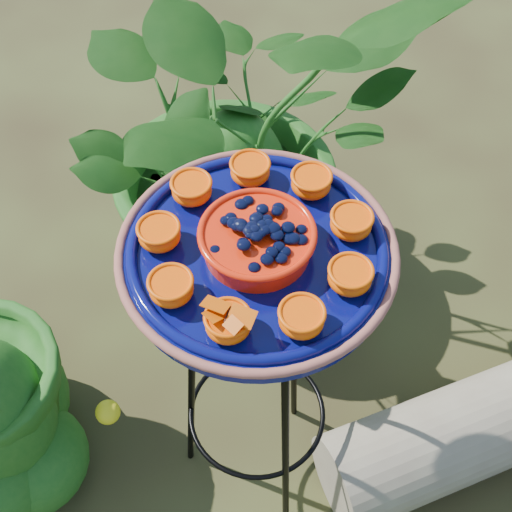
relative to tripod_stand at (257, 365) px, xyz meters
The scene contains 5 objects.
ground_plane 0.51m from the tripod_stand, 24.06° to the left, with size 20.00×20.00×0.00m, color black.
tripod_stand is the anchor object (origin of this frame).
feeder_dish 0.35m from the tripod_stand, 77.90° to the right, with size 0.46×0.46×0.10m.
driftwood_log 0.61m from the tripod_stand, 30.83° to the left, with size 0.22×0.22×0.67m, color gray.
shrub_back_left 0.63m from the tripod_stand, 122.45° to the left, with size 0.86×0.74×0.95m, color #195115.
Camera 1 is at (0.16, -0.64, 1.69)m, focal length 50.00 mm.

